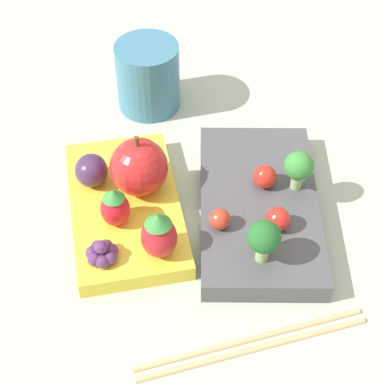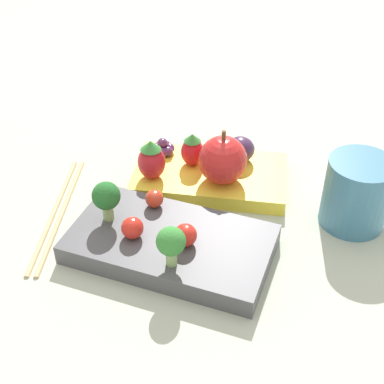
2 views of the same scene
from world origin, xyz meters
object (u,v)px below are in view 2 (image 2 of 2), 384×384
at_px(bento_box_savoury, 170,244).
at_px(broccoli_floret_0, 171,243).
at_px(broccoli_floret_1, 106,197).
at_px(grape_cluster, 163,148).
at_px(strawberry_1, 192,150).
at_px(drinking_cup, 357,193).
at_px(chopsticks_pair, 58,211).
at_px(apple, 223,160).
at_px(bento_box_fruit, 210,176).
at_px(plum, 240,149).
at_px(cherry_tomato_1, 185,235).
at_px(cherry_tomato_2, 132,228).
at_px(strawberry_0, 151,160).
at_px(cherry_tomato_0, 154,199).

bearing_deg(bento_box_savoury, broccoli_floret_0, 106.68).
distance_m(broccoli_floret_1, grape_cluster, 0.15).
bearing_deg(grape_cluster, strawberry_1, 160.59).
height_order(drinking_cup, chopsticks_pair, drinking_cup).
xyz_separation_m(broccoli_floret_1, drinking_cup, (-0.27, -0.08, -0.01)).
bearing_deg(chopsticks_pair, apple, -155.77).
relative_size(bento_box_fruit, grape_cluster, 6.30).
bearing_deg(bento_box_savoury, grape_cluster, -72.38).
relative_size(broccoli_floret_1, drinking_cup, 0.58).
bearing_deg(chopsticks_pair, plum, -146.54).
distance_m(cherry_tomato_1, cherry_tomato_2, 0.06).
relative_size(apple, grape_cluster, 2.23).
height_order(broccoli_floret_0, strawberry_0, strawberry_0).
distance_m(bento_box_savoury, bento_box_fruit, 0.14).
xyz_separation_m(bento_box_fruit, cherry_tomato_2, (0.06, 0.14, 0.03)).
xyz_separation_m(apple, grape_cluster, (0.09, -0.04, -0.02)).
bearing_deg(strawberry_0, grape_cluster, -89.15).
height_order(broccoli_floret_0, strawberry_1, broccoli_floret_0).
bearing_deg(strawberry_0, broccoli_floret_1, 75.59).
bearing_deg(bento_box_fruit, strawberry_1, -19.80).
distance_m(broccoli_floret_1, strawberry_0, 0.10).
height_order(cherry_tomato_0, cherry_tomato_1, cherry_tomato_1).
height_order(grape_cluster, chopsticks_pair, grape_cluster).
bearing_deg(strawberry_0, apple, -172.11).
xyz_separation_m(bento_box_savoury, bento_box_fruit, (-0.02, -0.13, -0.00)).
height_order(cherry_tomato_2, grape_cluster, cherry_tomato_2).
bearing_deg(strawberry_1, grape_cluster, -19.41).
bearing_deg(cherry_tomato_1, bento_box_savoury, -23.79).
relative_size(bento_box_savoury, strawberry_0, 4.40).
bearing_deg(broccoli_floret_0, grape_cluster, -72.56).
distance_m(broccoli_floret_1, drinking_cup, 0.28).
bearing_deg(cherry_tomato_1, cherry_tomato_0, -48.07).
relative_size(apple, drinking_cup, 0.85).
xyz_separation_m(cherry_tomato_0, apple, (-0.07, -0.07, 0.01)).
relative_size(broccoli_floret_0, strawberry_1, 1.02).
relative_size(broccoli_floret_1, chopsticks_pair, 0.23).
relative_size(grape_cluster, chopsticks_pair, 0.15).
distance_m(cherry_tomato_2, apple, 0.15).
relative_size(broccoli_floret_0, cherry_tomato_0, 2.19).
bearing_deg(bento_box_savoury, drinking_cup, -153.53).
distance_m(cherry_tomato_1, plum, 0.18).
relative_size(bento_box_savoury, apple, 3.29).
height_order(bento_box_savoury, cherry_tomato_0, cherry_tomato_0).
xyz_separation_m(broccoli_floret_1, strawberry_1, (-0.07, -0.13, -0.01)).
relative_size(bento_box_savoury, broccoli_floret_0, 5.06).
height_order(bento_box_fruit, cherry_tomato_1, cherry_tomato_1).
relative_size(strawberry_0, chopsticks_pair, 0.25).
xyz_separation_m(cherry_tomato_0, chopsticks_pair, (0.12, 0.01, -0.03)).
distance_m(broccoli_floret_1, chopsticks_pair, 0.09).
bearing_deg(strawberry_1, apple, 148.33).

